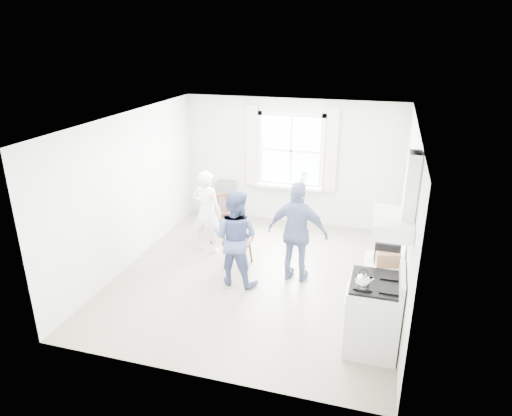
{
  "coord_description": "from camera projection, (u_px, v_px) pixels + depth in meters",
  "views": [
    {
      "loc": [
        1.86,
        -6.45,
        3.79
      ],
      "look_at": [
        -0.08,
        0.2,
        1.13
      ],
      "focal_mm": 32.0,
      "sensor_mm": 36.0,
      "label": 1
    }
  ],
  "objects": [
    {
      "name": "windsor_chair_b",
      "position": [
        236.0,
        234.0,
        7.63
      ],
      "size": [
        0.45,
        0.44,
        1.05
      ],
      "color": "#432015",
      "rests_on": "ground"
    },
    {
      "name": "potted_plant",
      "position": [
        304.0,
        179.0,
        9.3
      ],
      "size": [
        0.18,
        0.18,
        0.32
      ],
      "primitive_type": "imported",
      "rotation": [
        0.0,
        0.0,
        0.02
      ],
      "color": "#306C32",
      "rests_on": "window_assembly"
    },
    {
      "name": "cardboard_box",
      "position": [
        387.0,
        258.0,
        6.05
      ],
      "size": [
        0.34,
        0.28,
        0.19
      ],
      "primitive_type": "cube",
      "rotation": [
        0.0,
        0.0,
        0.23
      ],
      "color": "#A3754F",
      "rests_on": "low_cabinet"
    },
    {
      "name": "person_left",
      "position": [
        207.0,
        212.0,
        8.23
      ],
      "size": [
        0.63,
        0.63,
        1.55
      ],
      "primitive_type": "imported",
      "rotation": [
        0.0,
        0.0,
        3.02
      ],
      "color": "white",
      "rests_on": "ground"
    },
    {
      "name": "windsor_chair_a",
      "position": [
        218.0,
        212.0,
        8.68
      ],
      "size": [
        0.58,
        0.58,
        1.0
      ],
      "color": "#432015",
      "rests_on": "ground"
    },
    {
      "name": "room_shell",
      "position": [
        258.0,
        203.0,
        7.16
      ],
      "size": [
        4.62,
        5.12,
        2.64
      ],
      "color": "gray",
      "rests_on": "ground"
    },
    {
      "name": "gas_stove",
      "position": [
        373.0,
        314.0,
        5.74
      ],
      "size": [
        0.68,
        0.76,
        1.12
      ],
      "color": "silver",
      "rests_on": "ground"
    },
    {
      "name": "shelf_unit",
      "position": [
        225.0,
        199.0,
        9.94
      ],
      "size": [
        0.4,
        0.3,
        0.8
      ],
      "primitive_type": "cube",
      "color": "slate",
      "rests_on": "ground"
    },
    {
      "name": "window_assembly",
      "position": [
        291.0,
        155.0,
        9.29
      ],
      "size": [
        1.88,
        0.24,
        1.7
      ],
      "color": "white",
      "rests_on": "room_shell"
    },
    {
      "name": "range_hood",
      "position": [
        399.0,
        211.0,
        5.19
      ],
      "size": [
        0.45,
        0.76,
        0.94
      ],
      "color": "white",
      "rests_on": "room_shell"
    },
    {
      "name": "stereo_stack",
      "position": [
        387.0,
        250.0,
        6.16
      ],
      "size": [
        0.33,
        0.3,
        0.3
      ],
      "color": "black",
      "rests_on": "low_cabinet"
    },
    {
      "name": "person_right",
      "position": [
        298.0,
        233.0,
        7.23
      ],
      "size": [
        1.06,
        1.06,
        1.67
      ],
      "primitive_type": "imported",
      "rotation": [
        0.0,
        0.0,
        3.05
      ],
      "color": "navy",
      "rests_on": "ground"
    },
    {
      "name": "kettle",
      "position": [
        363.0,
        282.0,
        5.4
      ],
      "size": [
        0.18,
        0.18,
        0.26
      ],
      "color": "silver",
      "rests_on": "gas_stove"
    },
    {
      "name": "person_mid",
      "position": [
        235.0,
        238.0,
        7.16
      ],
      "size": [
        0.86,
        0.86,
        1.58
      ],
      "primitive_type": "imported",
      "rotation": [
        0.0,
        0.0,
        3.02
      ],
      "color": "#4C5A8D",
      "rests_on": "ground"
    },
    {
      "name": "low_cabinet",
      "position": [
        381.0,
        289.0,
        6.36
      ],
      "size": [
        0.5,
        0.55,
        0.9
      ],
      "primitive_type": "cube",
      "color": "white",
      "rests_on": "ground"
    }
  ]
}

